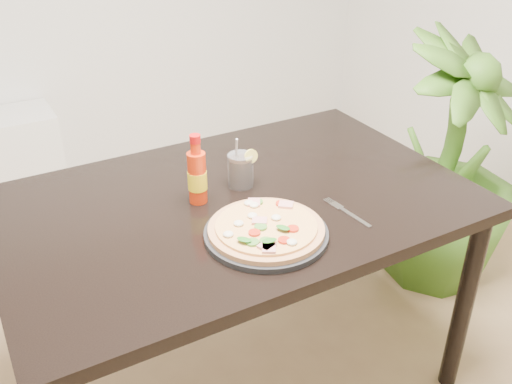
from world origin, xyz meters
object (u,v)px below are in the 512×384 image
cola_cup (241,171)px  plate (266,234)px  hot_sauce_bottle (197,176)px  pizza (266,228)px  houseplant (449,165)px  dining_table (237,221)px  fork (346,212)px

cola_cup → plate: bearing=-104.7°
hot_sauce_bottle → cola_cup: (0.16, 0.03, -0.03)m
pizza → houseplant: houseplant is taller
pizza → hot_sauce_bottle: bearing=107.3°
dining_table → cola_cup: cola_cup is taller
pizza → cola_cup: (0.08, 0.29, 0.02)m
dining_table → houseplant: (1.07, 0.13, -0.13)m
pizza → dining_table: bearing=83.2°
hot_sauce_bottle → dining_table: bearing=-19.9°
houseplant → pizza: bearing=-162.0°
pizza → plate: bearing=-24.7°
fork → houseplant: size_ratio=0.17×
pizza → hot_sauce_bottle: 0.28m
fork → houseplant: bearing=18.4°
plate → fork: 0.26m
plate → pizza: pizza is taller
plate → dining_table: bearing=83.4°
hot_sauce_bottle → fork: hot_sauce_bottle is taller
hot_sauce_bottle → cola_cup: size_ratio=1.24×
cola_cup → fork: size_ratio=0.92×
dining_table → cola_cup: bearing=52.6°
pizza → hot_sauce_bottle: size_ratio=1.46×
plate → houseplant: bearing=18.0°
hot_sauce_bottle → houseplant: houseplant is taller
houseplant → fork: bearing=-156.5°
cola_cup → houseplant: 1.05m
fork → houseplant: houseplant is taller
cola_cup → fork: (0.19, -0.29, -0.05)m
houseplant → hot_sauce_bottle: bearing=-175.4°
pizza → fork: bearing=-1.6°
dining_table → fork: fork is taller
hot_sauce_bottle → houseplant: 1.21m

